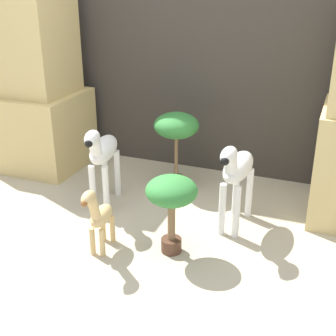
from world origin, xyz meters
name	(u,v)px	position (x,y,z in m)	size (l,w,h in m)	color
ground_plane	(125,261)	(0.00, 0.00, 0.00)	(14.00, 14.00, 0.00)	#B2A88E
wall_back	(206,40)	(0.00, 1.56, 1.10)	(6.40, 0.08, 2.20)	#38332D
rock_pillar_left	(37,92)	(-1.34, 1.10, 0.67)	(0.72, 0.68, 1.49)	#D1B775
zebra_right	(237,172)	(0.51, 0.63, 0.41)	(0.19, 0.56, 0.65)	white
zebra_left	(102,154)	(-0.45, 0.59, 0.41)	(0.25, 0.56, 0.65)	white
giraffe_figurine	(99,215)	(-0.19, 0.04, 0.26)	(0.13, 0.37, 0.47)	tan
potted_palm_front	(176,128)	(-0.09, 1.12, 0.48)	(0.35, 0.35, 0.61)	#513323
potted_palm_back	(172,196)	(0.22, 0.20, 0.39)	(0.31, 0.31, 0.51)	#513323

